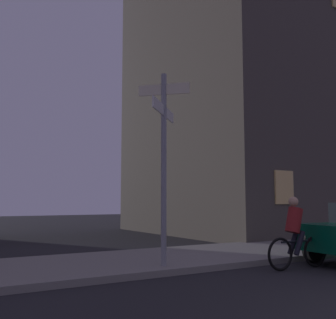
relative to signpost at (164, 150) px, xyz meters
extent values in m
cube|color=gray|center=(1.00, 1.26, -2.55)|extent=(40.00, 3.43, 0.14)
cylinder|color=gray|center=(0.00, 0.00, -0.38)|extent=(0.12, 0.12, 4.20)
cube|color=beige|center=(0.00, 0.00, 1.37)|extent=(0.85, 0.85, 0.24)
cube|color=white|center=(0.00, 0.00, 0.89)|extent=(1.27, 1.27, 0.24)
cylinder|color=black|center=(3.94, -0.71, -2.30)|extent=(0.65, 0.27, 0.64)
sphere|color=#F9EFCC|center=(3.24, -0.96, -1.96)|extent=(0.16, 0.16, 0.16)
torus|color=black|center=(3.36, -1.20, -2.26)|extent=(0.72, 0.08, 0.72)
torus|color=black|center=(2.26, -1.17, -2.26)|extent=(0.72, 0.08, 0.72)
cylinder|color=black|center=(2.81, -1.19, -2.01)|extent=(1.00, 0.07, 0.04)
cylinder|color=maroon|center=(2.71, -1.18, -1.53)|extent=(0.46, 0.33, 0.61)
sphere|color=tan|center=(2.71, -1.18, -1.12)|extent=(0.22, 0.22, 0.22)
cylinder|color=black|center=(2.76, -1.09, -2.04)|extent=(0.34, 0.13, 0.55)
cylinder|color=black|center=(2.76, -1.27, -2.04)|extent=(0.34, 0.13, 0.55)
cube|color=#4C443D|center=(10.20, 7.64, 5.04)|extent=(10.91, 9.99, 15.32)
cube|color=#F2C672|center=(6.56, 2.62, -0.62)|extent=(0.90, 0.06, 1.20)
camera|label=1|loc=(-4.43, -7.50, -1.10)|focal=42.85mm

